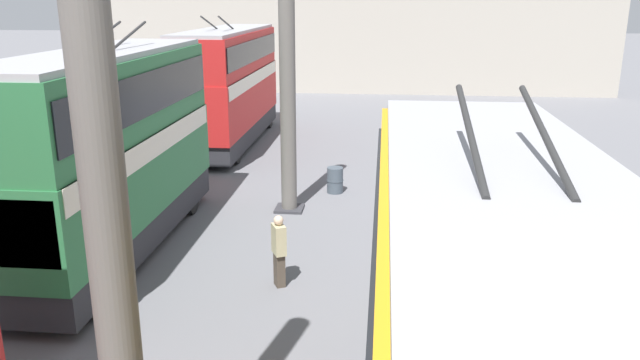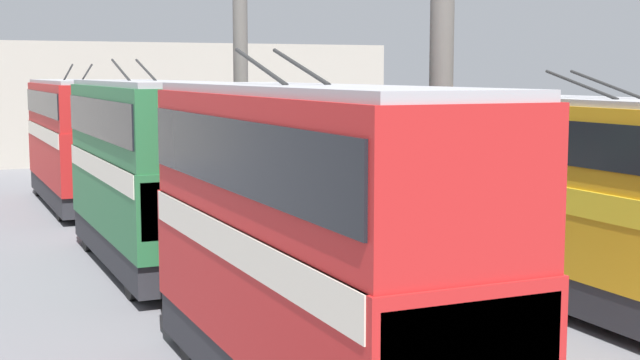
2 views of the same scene
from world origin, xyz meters
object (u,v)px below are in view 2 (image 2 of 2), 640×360
Objects in this scene: bus_right_far at (75,135)px; oil_drum at (259,211)px; bus_right_near at (308,230)px; person_aisle_midway at (323,233)px; bus_left_near at (632,199)px; bus_right_mid at (145,163)px.

bus_right_far is 11.66× the size of oil_drum.
bus_right_near reaches higher than oil_drum.
bus_right_far reaches higher than oil_drum.
bus_right_near is 5.46× the size of person_aisle_midway.
bus_left_near is at bearing -78.52° from bus_right_near.
bus_left_near is 1.12× the size of bus_right_mid.
oil_drum is (5.60, -5.27, -2.46)m from bus_right_mid.
bus_left_near is at bearing -169.83° from oil_drum.
bus_right_far reaches higher than bus_left_near.
bus_right_mid is at bearing 136.75° from oil_drum.
oil_drum is (15.27, 2.74, -2.28)m from bus_left_near.
bus_right_far is at bearing 37.52° from oil_drum.
bus_right_mid is at bearing -180.00° from bus_right_far.
bus_right_near reaches higher than person_aisle_midway.
person_aisle_midway is (-14.02, -4.57, -1.96)m from bus_right_far.
bus_left_near reaches higher than person_aisle_midway.
bus_left_near is 8.17m from bus_right_near.
oil_drum is at bearing -43.25° from bus_right_mid.
bus_left_near is at bearing -93.01° from person_aisle_midway.
person_aisle_midway is at bearing 174.44° from oil_drum.
oil_drum is at bearing 10.17° from bus_left_near.
bus_left_near reaches higher than oil_drum.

